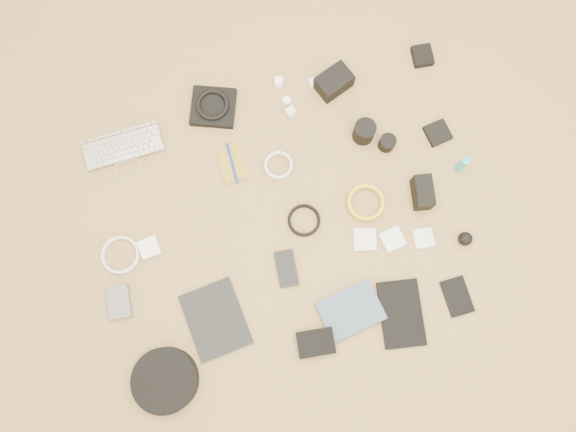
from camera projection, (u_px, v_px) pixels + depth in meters
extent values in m
cube|color=olive|center=(293.00, 222.00, 2.05)|extent=(4.00, 4.00, 0.04)
imported|color=#BCBCC1|center=(126.00, 157.00, 2.07)|extent=(0.30, 0.21, 0.02)
cube|color=black|center=(213.00, 107.00, 2.11)|extent=(0.21, 0.20, 0.03)
torus|color=black|center=(213.00, 105.00, 2.08)|extent=(0.16, 0.16, 0.02)
cube|color=white|center=(287.00, 101.00, 2.11)|extent=(0.03, 0.03, 0.03)
cube|color=white|center=(279.00, 82.00, 2.12)|extent=(0.04, 0.04, 0.03)
cube|color=white|center=(313.00, 83.00, 2.13)|extent=(0.03, 0.03, 0.03)
cube|color=white|center=(291.00, 112.00, 2.10)|extent=(0.04, 0.04, 0.03)
cube|color=black|center=(334.00, 82.00, 2.10)|extent=(0.15, 0.13, 0.07)
cube|color=black|center=(422.00, 56.00, 2.15)|extent=(0.08, 0.09, 0.03)
cube|color=olive|center=(232.00, 163.00, 2.07)|extent=(0.10, 0.15, 0.01)
cylinder|color=#151EAD|center=(232.00, 163.00, 2.06)|extent=(0.01, 0.16, 0.01)
torus|color=silver|center=(278.00, 166.00, 2.07)|extent=(0.11, 0.11, 0.01)
cylinder|color=black|center=(364.00, 132.00, 2.06)|extent=(0.09, 0.09, 0.09)
cylinder|color=black|center=(387.00, 143.00, 2.06)|extent=(0.08, 0.08, 0.06)
cube|color=black|center=(438.00, 133.00, 2.09)|extent=(0.10, 0.10, 0.02)
cube|color=white|center=(150.00, 248.00, 2.00)|extent=(0.08, 0.08, 0.03)
torus|color=silver|center=(121.00, 255.00, 2.00)|extent=(0.15, 0.15, 0.01)
torus|color=black|center=(304.00, 221.00, 2.03)|extent=(0.15, 0.15, 0.01)
torus|color=gold|center=(365.00, 203.00, 2.04)|extent=(0.16, 0.16, 0.02)
cube|color=black|center=(423.00, 193.00, 2.01)|extent=(0.08, 0.12, 0.09)
cylinder|color=#1BA7B1|center=(462.00, 164.00, 2.02)|extent=(0.03, 0.03, 0.10)
cube|color=#58585D|center=(119.00, 302.00, 1.96)|extent=(0.08, 0.12, 0.03)
cube|color=black|center=(216.00, 320.00, 1.96)|extent=(0.22, 0.27, 0.01)
cube|color=black|center=(286.00, 269.00, 1.99)|extent=(0.08, 0.14, 0.01)
cube|color=silver|center=(365.00, 240.00, 2.01)|extent=(0.10, 0.10, 0.01)
cube|color=silver|center=(393.00, 239.00, 2.01)|extent=(0.09, 0.09, 0.01)
cube|color=silver|center=(424.00, 238.00, 2.01)|extent=(0.08, 0.08, 0.01)
sphere|color=black|center=(465.00, 239.00, 1.99)|extent=(0.07, 0.07, 0.05)
cylinder|color=black|center=(165.00, 380.00, 1.89)|extent=(0.29, 0.29, 0.06)
cube|color=black|center=(316.00, 343.00, 1.93)|extent=(0.14, 0.10, 0.03)
imported|color=#3C4C65|center=(361.00, 332.00, 1.94)|extent=(0.23, 0.19, 0.02)
cube|color=black|center=(401.00, 314.00, 1.96)|extent=(0.18, 0.25, 0.02)
cube|color=black|center=(457.00, 296.00, 1.97)|extent=(0.09, 0.13, 0.01)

